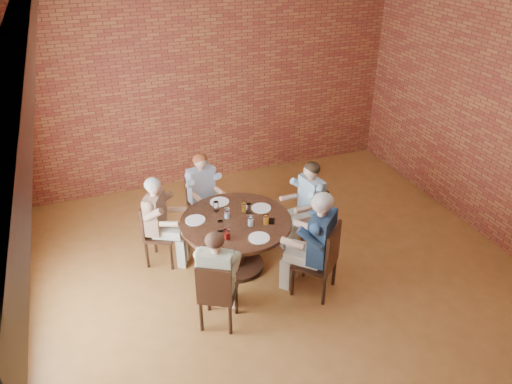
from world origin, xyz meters
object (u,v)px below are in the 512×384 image
object	(u,v)px
diner_b	(203,195)
chair_d	(217,293)
dining_table	(236,234)
diner_d	(218,279)
chair_e	(323,258)
chair_b	(202,201)
diner_e	(316,244)
diner_c	(160,222)
diner_a	(307,205)
chair_a	(312,213)
smartphone	(272,221)
chair_c	(155,230)

from	to	relation	value
diner_b	chair_d	xyz separation A→B (m)	(-0.40, -1.96, -0.13)
dining_table	diner_d	xyz separation A→B (m)	(-0.52, -0.91, 0.11)
diner_d	chair_e	world-z (taller)	diner_d
chair_b	chair_d	bearing A→B (deg)	-110.21
diner_d	diner_e	bearing A→B (deg)	-144.46
diner_b	diner_c	size ratio (longest dim) A/B	0.99
diner_a	chair_a	bearing A→B (deg)	90.00
diner_c	smartphone	world-z (taller)	diner_c
diner_a	diner_e	distance (m)	1.00
chair_b	chair_c	size ratio (longest dim) A/B	0.99
diner_a	chair_c	size ratio (longest dim) A/B	1.44
chair_b	diner_d	size ratio (longest dim) A/B	0.70
diner_b	chair_e	distance (m)	2.10
chair_a	diner_d	bearing A→B (deg)	-65.81
chair_a	smartphone	bearing A→B (deg)	-72.97
chair_c	smartphone	bearing A→B (deg)	-88.72
dining_table	diner_a	bearing A→B (deg)	8.00
chair_c	diner_b	bearing A→B (deg)	-31.16
chair_d	diner_a	bearing A→B (deg)	-115.76
chair_b	diner_e	world-z (taller)	diner_e
diner_e	smartphone	world-z (taller)	diner_e
diner_a	chair_b	world-z (taller)	diner_a
dining_table	diner_e	bearing A→B (deg)	-46.06
diner_d	chair_e	size ratio (longest dim) A/B	1.29
diner_d	smartphone	xyz separation A→B (m)	(0.94, 0.72, 0.12)
diner_a	smartphone	distance (m)	0.77
dining_table	smartphone	bearing A→B (deg)	-24.20
chair_c	chair_d	size ratio (longest dim) A/B	1.00
chair_c	dining_table	bearing A→B (deg)	-90.00
diner_c	chair_a	bearing A→B (deg)	-70.31
chair_c	chair_e	size ratio (longest dim) A/B	0.92
diner_a	smartphone	world-z (taller)	diner_a
smartphone	chair_a	bearing A→B (deg)	49.11
dining_table	chair_e	world-z (taller)	chair_e
diner_e	chair_e	bearing A→B (deg)	90.00
diner_a	chair_b	xyz separation A→B (m)	(-1.28, 0.91, -0.16)
diner_b	chair_b	bearing A→B (deg)	90.00
chair_c	chair_d	bearing A→B (deg)	-136.41
chair_b	diner_e	distance (m)	2.08
diner_b	smartphone	size ratio (longest dim) A/B	8.76
dining_table	diner_e	distance (m)	1.10
dining_table	smartphone	world-z (taller)	smartphone
dining_table	chair_d	distance (m)	1.12
dining_table	diner_b	xyz separation A→B (m)	(-0.17, 0.99, 0.10)
chair_e	smartphone	bearing A→B (deg)	-102.71
chair_a	chair_e	size ratio (longest dim) A/B	0.93
diner_d	chair_e	distance (m)	1.35
diner_b	diner_c	xyz separation A→B (m)	(-0.73, -0.50, 0.01)
chair_a	diner_c	distance (m)	2.10
diner_a	diner_b	xyz separation A→B (m)	(-1.26, 0.84, -0.02)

